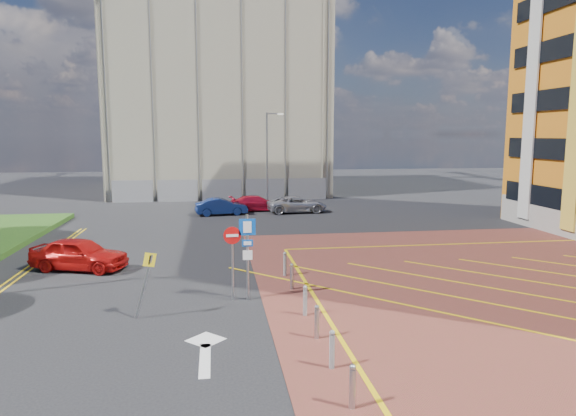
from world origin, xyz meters
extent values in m
plane|color=black|center=(0.00, 0.00, 0.00)|extent=(140.00, 140.00, 0.00)
cylinder|color=#9EA0A8|center=(4.00, 28.00, 4.00)|extent=(0.16, 0.16, 8.00)
cylinder|color=#9EA0A8|center=(4.60, 28.00, 7.88)|extent=(1.20, 0.10, 0.10)
cube|color=silver|center=(5.20, 28.00, 7.85)|extent=(0.50, 0.15, 0.12)
cylinder|color=#9EA0A8|center=(0.50, 1.00, 1.60)|extent=(0.10, 0.10, 3.20)
cube|color=#0A4BB6|center=(0.50, 0.97, 2.75)|extent=(0.60, 0.04, 0.60)
cube|color=white|center=(0.50, 0.94, 2.75)|extent=(0.30, 0.02, 0.42)
cube|color=#0A4BB6|center=(0.50, 0.97, 2.15)|extent=(0.40, 0.04, 0.25)
cube|color=white|center=(0.50, 0.94, 2.15)|extent=(0.28, 0.02, 0.14)
cube|color=white|center=(0.50, 0.97, 1.70)|extent=(0.35, 0.04, 0.35)
cylinder|color=#9EA0A8|center=(-0.05, 1.00, 1.35)|extent=(0.08, 0.08, 2.70)
cylinder|color=red|center=(-0.05, 0.97, 2.45)|extent=(0.64, 0.04, 0.64)
cube|color=white|center=(-0.05, 0.94, 2.45)|extent=(0.44, 0.02, 0.10)
cylinder|color=#9EA0A8|center=(-3.03, -0.46, 1.10)|extent=(0.68, 0.08, 2.14)
cube|color=yellow|center=(-2.81, -0.49, 2.00)|extent=(0.42, 0.42, 0.56)
cylinder|color=#9EA0A8|center=(2.30, -7.00, 0.47)|extent=(0.14, 0.14, 0.90)
cylinder|color=black|center=(2.30, -5.00, 0.47)|extent=(0.14, 0.14, 0.90)
cylinder|color=#9EA0A8|center=(2.30, -3.00, 0.47)|extent=(0.14, 0.14, 0.90)
cylinder|color=black|center=(2.30, -1.00, 0.47)|extent=(0.14, 0.14, 0.90)
cylinder|color=#9EA0A8|center=(2.30, 2.00, 0.47)|extent=(0.14, 0.14, 0.90)
cylinder|color=black|center=(2.30, 4.00, 0.47)|extent=(0.14, 0.14, 0.90)
cube|color=#A39C86|center=(0.00, 40.00, 11.00)|extent=(21.20, 19.20, 22.00)
cube|color=orange|center=(2.00, 42.00, 17.00)|extent=(0.90, 0.90, 34.00)
cube|color=gray|center=(1.00, 30.00, 1.00)|extent=(21.60, 0.06, 2.00)
imported|color=#B8110F|center=(-6.77, 6.33, 0.74)|extent=(4.65, 2.99, 1.47)
imported|color=navy|center=(-0.19, 21.49, 0.64)|extent=(4.05, 1.87, 1.29)
imported|color=red|center=(2.65, 23.22, 0.62)|extent=(4.46, 2.33, 1.24)
imported|color=#AAAAB1|center=(5.72, 21.96, 0.65)|extent=(4.79, 2.46, 1.29)
camera|label=1|loc=(-0.64, -17.40, 6.09)|focal=32.00mm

